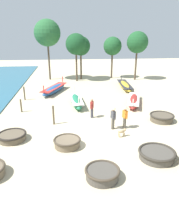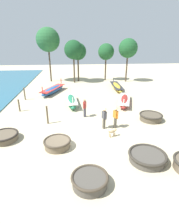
{
  "view_description": "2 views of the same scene",
  "coord_description": "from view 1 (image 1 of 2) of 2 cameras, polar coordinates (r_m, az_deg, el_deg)",
  "views": [
    {
      "loc": [
        -1.46,
        -13.24,
        6.66
      ],
      "look_at": [
        -0.01,
        2.08,
        0.84
      ],
      "focal_mm": 35.0,
      "sensor_mm": 36.0,
      "label": 1
    },
    {
      "loc": [
        -0.62,
        -10.71,
        5.99
      ],
      "look_at": [
        0.53,
        1.49,
        1.04
      ],
      "focal_mm": 28.0,
      "sensor_mm": 36.0,
      "label": 2
    }
  ],
  "objects": [
    {
      "name": "ground_plane",
      "position": [
        14.89,
        0.8,
        -5.85
      ],
      "size": [
        80.0,
        80.0,
        0.0
      ],
      "primitive_type": "plane",
      "color": "#C6B793"
    },
    {
      "name": "tree_leftmost",
      "position": [
        29.99,
        -3.53,
        17.23
      ],
      "size": [
        2.75,
        2.75,
        6.27
      ],
      "color": "#4C3D2D",
      "rests_on": "ground"
    },
    {
      "name": "long_boat_blue_hull",
      "position": [
        21.24,
        11.48,
        2.95
      ],
      "size": [
        2.44,
        4.83,
        1.13
      ],
      "color": "maroon",
      "rests_on": "ground"
    },
    {
      "name": "tree_tall_back",
      "position": [
        31.45,
        12.42,
        17.31
      ],
      "size": [
        2.85,
        2.85,
        6.5
      ],
      "color": "#4C3D2D",
      "rests_on": "ground"
    },
    {
      "name": "coracle_nearest",
      "position": [
        12.72,
        17.17,
        -10.46
      ],
      "size": [
        2.04,
        2.04,
        0.49
      ],
      "color": "#4C473F",
      "rests_on": "ground"
    },
    {
      "name": "tree_center",
      "position": [
        31.37,
        -10.98,
        19.59
      ],
      "size": [
        3.52,
        3.52,
        8.03
      ],
      "color": "#4C3D2D",
      "rests_on": "ground"
    },
    {
      "name": "coracle_front_right",
      "position": [
        13.39,
        -5.85,
        -7.85
      ],
      "size": [
        1.67,
        1.67,
        0.52
      ],
      "color": "brown",
      "rests_on": "ground"
    },
    {
      "name": "tree_rightmost",
      "position": [
        32.04,
        6.03,
        16.7
      ],
      "size": [
        2.54,
        2.54,
        5.79
      ],
      "color": "#4C3D2D",
      "rests_on": "ground"
    },
    {
      "name": "tree_right_mid",
      "position": [
        31.1,
        -2.3,
        16.81
      ],
      "size": [
        2.58,
        2.58,
        5.88
      ],
      "color": "#4C3D2D",
      "rests_on": "ground"
    },
    {
      "name": "fisherman_hauling",
      "position": [
        15.38,
        6.2,
        -1.17
      ],
      "size": [
        0.36,
        0.48,
        1.67
      ],
      "color": "#4C473D",
      "rests_on": "ground"
    },
    {
      "name": "coracle_center",
      "position": [
        10.75,
        3.38,
        -15.66
      ],
      "size": [
        1.7,
        1.7,
        0.53
      ],
      "color": "#4C473F",
      "rests_on": "ground"
    },
    {
      "name": "fisherman_by_coracle",
      "position": [
        17.35,
        0.64,
        1.1
      ],
      "size": [
        0.31,
        0.51,
        1.57
      ],
      "color": "#383842",
      "rests_on": "ground"
    },
    {
      "name": "long_boat_red_hull",
      "position": [
        20.48,
        -3.5,
        2.87
      ],
      "size": [
        1.3,
        4.42,
        1.39
      ],
      "color": "#237551",
      "rests_on": "ground"
    },
    {
      "name": "coracle_far_left",
      "position": [
        17.81,
        18.35,
        -1.32
      ],
      "size": [
        1.86,
        1.86,
        0.54
      ],
      "color": "brown",
      "rests_on": "ground"
    },
    {
      "name": "mooring_post_inland",
      "position": [
        19.54,
        -17.45,
        1.58
      ],
      "size": [
        0.14,
        0.14,
        1.15
      ],
      "primitive_type": "cylinder",
      "color": "brown",
      "rests_on": "ground"
    },
    {
      "name": "mooring_post_mid_beach",
      "position": [
        22.85,
        -16.65,
        4.69
      ],
      "size": [
        0.14,
        0.14,
        1.38
      ],
      "primitive_type": "cylinder",
      "color": "brown",
      "rests_on": "ground"
    },
    {
      "name": "dog",
      "position": [
        14.6,
        8.54,
        -5.04
      ],
      "size": [
        0.66,
        0.36,
        0.55
      ],
      "color": "tan",
      "rests_on": "ground"
    },
    {
      "name": "long_boat_white_hull",
      "position": [
        27.14,
        9.2,
        6.87
      ],
      "size": [
        1.39,
        5.67,
        1.0
      ],
      "color": "gold",
      "rests_on": "ground"
    },
    {
      "name": "long_boat_ochre_hull",
      "position": [
        25.04,
        -9.2,
        5.93
      ],
      "size": [
        2.94,
        5.27,
        1.36
      ],
      "color": "#285693",
      "rests_on": "ground"
    },
    {
      "name": "fisherman_standing_right",
      "position": [
        15.6,
        9.23,
        -1.01
      ],
      "size": [
        0.36,
        0.48,
        1.67
      ],
      "color": "#4C473D",
      "rests_on": "ground"
    },
    {
      "name": "coracle_weathered",
      "position": [
        14.9,
        -19.56,
        -5.99
      ],
      "size": [
        1.83,
        1.83,
        0.48
      ],
      "color": "brown",
      "rests_on": "ground"
    },
    {
      "name": "mooring_post_shoreline",
      "position": [
        16.37,
        -9.39,
        -0.82
      ],
      "size": [
        0.14,
        0.14,
        1.46
      ],
      "primitive_type": "cylinder",
      "color": "brown",
      "rests_on": "ground"
    }
  ]
}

